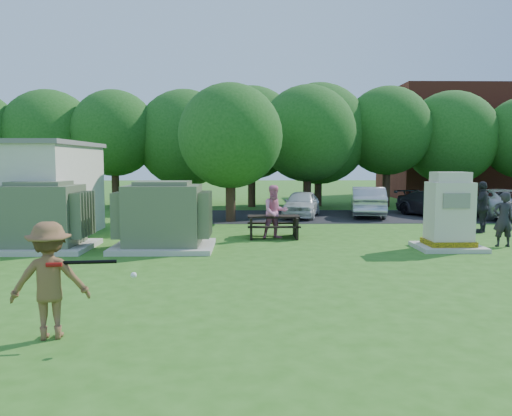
{
  "coord_description": "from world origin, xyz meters",
  "views": [
    {
      "loc": [
        -0.25,
        -10.58,
        2.67
      ],
      "look_at": [
        0.0,
        4.0,
        1.3
      ],
      "focal_mm": 35.0,
      "sensor_mm": 36.0,
      "label": 1
    }
  ],
  "objects_px": {
    "generator_cabinet": "(449,216)",
    "person_by_generator": "(503,219)",
    "picnic_table": "(273,224)",
    "car_white": "(301,204)",
    "person_at_picnic": "(275,212)",
    "person_walking_right": "(482,207)",
    "batter": "(50,280)",
    "car_silver_a": "(368,201)",
    "car_dark": "(435,204)",
    "transformer_left": "(41,218)",
    "car_silver_b": "(496,203)",
    "transformer_right": "(164,217)"
  },
  "relations": [
    {
      "from": "generator_cabinet",
      "to": "person_by_generator",
      "type": "relative_size",
      "value": 1.36
    },
    {
      "from": "picnic_table",
      "to": "car_white",
      "type": "distance_m",
      "value": 6.63
    },
    {
      "from": "person_at_picnic",
      "to": "person_walking_right",
      "type": "height_order",
      "value": "person_walking_right"
    },
    {
      "from": "batter",
      "to": "person_at_picnic",
      "type": "height_order",
      "value": "person_at_picnic"
    },
    {
      "from": "person_at_picnic",
      "to": "picnic_table",
      "type": "bearing_deg",
      "value": 85.23
    },
    {
      "from": "generator_cabinet",
      "to": "car_white",
      "type": "height_order",
      "value": "generator_cabinet"
    },
    {
      "from": "car_silver_a",
      "to": "car_dark",
      "type": "xyz_separation_m",
      "value": [
        3.16,
        -0.37,
        -0.1
      ]
    },
    {
      "from": "transformer_left",
      "to": "batter",
      "type": "height_order",
      "value": "transformer_left"
    },
    {
      "from": "generator_cabinet",
      "to": "car_white",
      "type": "bearing_deg",
      "value": 111.68
    },
    {
      "from": "person_at_picnic",
      "to": "car_silver_a",
      "type": "bearing_deg",
      "value": 40.87
    },
    {
      "from": "car_dark",
      "to": "generator_cabinet",
      "type": "bearing_deg",
      "value": -132.26
    },
    {
      "from": "person_at_picnic",
      "to": "person_by_generator",
      "type": "bearing_deg",
      "value": -28.1
    },
    {
      "from": "generator_cabinet",
      "to": "car_white",
      "type": "relative_size",
      "value": 0.63
    },
    {
      "from": "generator_cabinet",
      "to": "person_walking_right",
      "type": "distance_m",
      "value": 4.39
    },
    {
      "from": "person_walking_right",
      "to": "car_silver_a",
      "type": "xyz_separation_m",
      "value": [
        -2.9,
        5.74,
        -0.25
      ]
    },
    {
      "from": "batter",
      "to": "person_walking_right",
      "type": "relative_size",
      "value": 0.92
    },
    {
      "from": "picnic_table",
      "to": "person_walking_right",
      "type": "bearing_deg",
      "value": 7.55
    },
    {
      "from": "person_at_picnic",
      "to": "car_dark",
      "type": "relative_size",
      "value": 0.43
    },
    {
      "from": "picnic_table",
      "to": "car_silver_b",
      "type": "bearing_deg",
      "value": 29.52
    },
    {
      "from": "picnic_table",
      "to": "car_silver_a",
      "type": "xyz_separation_m",
      "value": [
        4.97,
        6.79,
        0.24
      ]
    },
    {
      "from": "batter",
      "to": "person_by_generator",
      "type": "distance_m",
      "value": 13.54
    },
    {
      "from": "picnic_table",
      "to": "car_white",
      "type": "xyz_separation_m",
      "value": [
        1.68,
        6.41,
        0.16
      ]
    },
    {
      "from": "person_by_generator",
      "to": "car_dark",
      "type": "height_order",
      "value": "person_by_generator"
    },
    {
      "from": "generator_cabinet",
      "to": "transformer_left",
      "type": "bearing_deg",
      "value": 179.16
    },
    {
      "from": "transformer_right",
      "to": "picnic_table",
      "type": "xyz_separation_m",
      "value": [
        3.46,
        2.26,
        -0.49
      ]
    },
    {
      "from": "car_silver_a",
      "to": "car_white",
      "type": "bearing_deg",
      "value": 16.91
    },
    {
      "from": "transformer_left",
      "to": "transformer_right",
      "type": "distance_m",
      "value": 3.7
    },
    {
      "from": "transformer_right",
      "to": "picnic_table",
      "type": "height_order",
      "value": "transformer_right"
    },
    {
      "from": "person_at_picnic",
      "to": "transformer_right",
      "type": "bearing_deg",
      "value": -164.03
    },
    {
      "from": "person_by_generator",
      "to": "car_silver_b",
      "type": "bearing_deg",
      "value": -112.81
    },
    {
      "from": "car_white",
      "to": "car_silver_b",
      "type": "relative_size",
      "value": 0.76
    },
    {
      "from": "person_by_generator",
      "to": "person_walking_right",
      "type": "distance_m",
      "value": 3.14
    },
    {
      "from": "person_at_picnic",
      "to": "car_dark",
      "type": "xyz_separation_m",
      "value": [
        8.09,
        6.66,
        -0.31
      ]
    },
    {
      "from": "transformer_left",
      "to": "generator_cabinet",
      "type": "relative_size",
      "value": 1.28
    },
    {
      "from": "car_dark",
      "to": "car_silver_b",
      "type": "xyz_separation_m",
      "value": [
        2.89,
        -0.18,
        0.07
      ]
    },
    {
      "from": "person_at_picnic",
      "to": "car_silver_a",
      "type": "relative_size",
      "value": 0.42
    },
    {
      "from": "transformer_left",
      "to": "person_walking_right",
      "type": "distance_m",
      "value": 15.38
    },
    {
      "from": "transformer_right",
      "to": "person_by_generator",
      "type": "bearing_deg",
      "value": 1.43
    },
    {
      "from": "generator_cabinet",
      "to": "picnic_table",
      "type": "relative_size",
      "value": 1.3
    },
    {
      "from": "car_silver_b",
      "to": "car_silver_a",
      "type": "bearing_deg",
      "value": 1.54
    },
    {
      "from": "car_dark",
      "to": "person_at_picnic",
      "type": "bearing_deg",
      "value": -164.51
    },
    {
      "from": "person_by_generator",
      "to": "car_silver_a",
      "type": "distance_m",
      "value": 9.04
    },
    {
      "from": "transformer_left",
      "to": "car_dark",
      "type": "bearing_deg",
      "value": 29.59
    },
    {
      "from": "car_silver_a",
      "to": "person_at_picnic",
      "type": "bearing_deg",
      "value": 65.32
    },
    {
      "from": "car_dark",
      "to": "transformer_right",
      "type": "bearing_deg",
      "value": -167.12
    },
    {
      "from": "car_white",
      "to": "car_silver_b",
      "type": "distance_m",
      "value": 9.35
    },
    {
      "from": "person_walking_right",
      "to": "car_white",
      "type": "distance_m",
      "value": 8.2
    },
    {
      "from": "person_at_picnic",
      "to": "person_walking_right",
      "type": "xyz_separation_m",
      "value": [
        7.83,
        1.28,
        0.04
      ]
    },
    {
      "from": "picnic_table",
      "to": "batter",
      "type": "distance_m",
      "value": 10.66
    },
    {
      "from": "batter",
      "to": "car_silver_b",
      "type": "relative_size",
      "value": 0.36
    }
  ]
}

